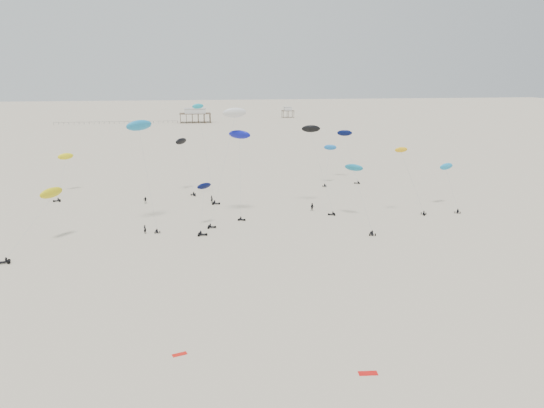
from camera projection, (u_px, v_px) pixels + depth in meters
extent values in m
plane|color=beige|center=(228.00, 156.00, 218.87)|extent=(900.00, 900.00, 0.00)
cube|color=brown|center=(195.00, 113.00, 359.41)|extent=(21.00, 13.00, 0.30)
cube|color=silver|center=(195.00, 111.00, 358.99)|extent=(14.00, 8.40, 3.20)
cube|color=#B2B2AD|center=(195.00, 108.00, 358.56)|extent=(15.00, 9.00, 0.30)
cube|color=brown|center=(288.00, 111.00, 399.36)|extent=(9.00, 7.00, 0.30)
cube|color=silver|center=(288.00, 109.00, 399.03)|extent=(5.60, 4.20, 2.40)
cube|color=#B2B2AD|center=(288.00, 107.00, 398.70)|extent=(6.00, 4.50, 0.30)
cube|color=black|center=(117.00, 122.00, 352.39)|extent=(80.00, 0.10, 0.10)
cylinder|color=gray|center=(328.00, 167.00, 160.88)|extent=(0.03, 0.03, 11.20)
ellipsoid|color=blue|center=(330.00, 147.00, 161.91)|extent=(4.09, 2.41, 1.88)
cylinder|color=gray|center=(62.00, 178.00, 146.29)|extent=(0.03, 0.03, 15.57)
ellipsoid|color=yellow|center=(66.00, 156.00, 151.26)|extent=(4.71, 3.68, 2.21)
cylinder|color=gray|center=(413.00, 183.00, 126.72)|extent=(0.03, 0.03, 15.77)
ellipsoid|color=yellow|center=(401.00, 150.00, 125.35)|extent=(3.34, 1.58, 1.63)
cylinder|color=gray|center=(187.00, 168.00, 148.88)|extent=(0.03, 0.03, 14.61)
ellipsoid|color=black|center=(181.00, 141.00, 149.67)|extent=(4.18, 4.52, 2.22)
cylinder|color=gray|center=(452.00, 189.00, 132.59)|extent=(0.03, 0.03, 11.71)
ellipsoid|color=#1C93D4|center=(446.00, 166.00, 135.13)|extent=(4.68, 3.09, 2.17)
cylinder|color=gray|center=(241.00, 178.00, 123.48)|extent=(0.03, 0.03, 18.48)
ellipsoid|color=#0D13AC|center=(240.00, 135.00, 123.45)|extent=(5.96, 4.83, 2.72)
cylinder|color=gray|center=(203.00, 210.00, 114.40)|extent=(0.03, 0.03, 10.67)
ellipsoid|color=#040A39|center=(204.00, 186.00, 116.85)|extent=(3.98, 3.45, 1.87)
cylinder|color=gray|center=(351.00, 158.00, 166.31)|extent=(0.03, 0.03, 16.17)
ellipsoid|color=#040D3C|center=(345.00, 133.00, 168.73)|extent=(5.15, 3.21, 2.40)
cylinder|color=gray|center=(207.00, 155.00, 138.62)|extent=(0.03, 0.03, 24.94)
ellipsoid|color=#1AA8C6|center=(198.00, 106.00, 138.94)|extent=(3.48, 2.45, 1.61)
cylinder|color=gray|center=(321.00, 172.00, 130.31)|extent=(0.03, 0.03, 21.32)
ellipsoid|color=black|center=(311.00, 129.00, 132.66)|extent=(4.91, 2.61, 2.34)
cylinder|color=gray|center=(29.00, 227.00, 101.03)|extent=(0.03, 0.03, 16.24)
ellipsoid|color=yellow|center=(51.00, 193.00, 106.29)|extent=(5.11, 5.75, 2.76)
cylinder|color=gray|center=(223.00, 170.00, 118.73)|extent=(0.03, 0.03, 25.08)
ellipsoid|color=white|center=(235.00, 113.00, 119.99)|extent=(5.94, 3.46, 2.79)
cylinder|color=gray|center=(148.00, 180.00, 114.30)|extent=(0.03, 0.03, 21.87)
ellipsoid|color=#1A85C4|center=(139.00, 125.00, 114.46)|extent=(6.77, 6.08, 3.12)
cylinder|color=gray|center=(362.00, 200.00, 118.03)|extent=(0.03, 0.03, 18.00)
ellipsoid|color=teal|center=(354.00, 168.00, 123.63)|extent=(4.83, 4.51, 2.26)
imported|color=black|center=(145.00, 233.00, 113.62)|extent=(0.95, 0.90, 2.16)
imported|color=black|center=(312.00, 211.00, 132.04)|extent=(1.26, 0.95, 2.29)
imported|color=black|center=(146.00, 203.00, 139.37)|extent=(1.33, 0.80, 2.14)
imported|color=black|center=(212.00, 203.00, 140.21)|extent=(1.00, 0.97, 2.27)
cube|color=red|center=(368.00, 374.00, 60.82)|extent=(2.28, 1.12, 0.08)
cube|color=red|center=(180.00, 355.00, 64.90)|extent=(1.92, 1.19, 0.07)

